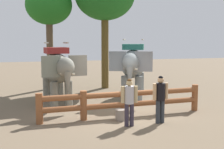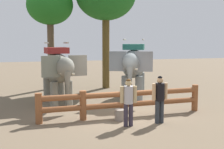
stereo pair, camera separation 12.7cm
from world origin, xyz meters
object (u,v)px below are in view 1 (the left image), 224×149
tourist_woman_in_black (160,96)px  tree_far_left (49,7)px  feed_bucket (121,115)px  tourist_man_in_blue (129,99)px  log_fence (124,101)px  elephant_near_left (58,70)px  elephant_center (133,65)px

tourist_woman_in_black → tree_far_left: bearing=109.4°
feed_bucket → tourist_man_in_blue: bearing=-87.4°
log_fence → tourist_woman_in_black: bearing=-51.9°
elephant_near_left → tourist_woman_in_black: elephant_near_left is taller
log_fence → feed_bucket: size_ratio=16.19×
tourist_woman_in_black → feed_bucket: (-1.18, 0.71, -0.75)m
log_fence → tourist_woman_in_black: size_ratio=3.90×
elephant_center → tourist_woman_in_black: elephant_center is taller
tourist_man_in_blue → feed_bucket: (-0.03, 0.77, -0.72)m
log_fence → feed_bucket: (-0.27, -0.46, -0.41)m
log_fence → tree_far_left: size_ratio=1.07×
elephant_center → tourist_woman_in_black: bearing=-97.9°
elephant_center → tree_far_left: (-3.55, 4.09, 3.07)m
elephant_near_left → tree_far_left: tree_far_left is taller
elephant_center → feed_bucket: size_ratio=8.68×
tourist_woman_in_black → log_fence: bearing=128.1°
elephant_near_left → log_fence: bearing=-51.7°
elephant_center → tree_far_left: size_ratio=0.58×
elephant_center → tree_far_left: 6.23m
log_fence → tourist_woman_in_black: tourist_woman_in_black is taller
log_fence → elephant_center: (1.51, 3.13, 1.02)m
log_fence → feed_bucket: 0.67m
elephant_center → tourist_man_in_blue: size_ratio=2.15×
elephant_near_left → elephant_center: bearing=7.3°
elephant_near_left → tree_far_left: (0.06, 4.55, 3.15)m
tourist_woman_in_black → feed_bucket: tourist_woman_in_black is taller
elephant_near_left → feed_bucket: size_ratio=8.26×
tourist_woman_in_black → feed_bucket: bearing=149.1°
elephant_near_left → tourist_woman_in_black: 4.91m
tourist_woman_in_black → tree_far_left: tree_far_left is taller
tourist_man_in_blue → tree_far_left: (-1.81, 8.44, 3.78)m
tourist_man_in_blue → tree_far_left: bearing=102.1°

